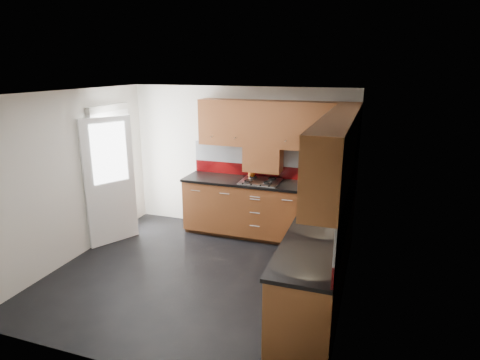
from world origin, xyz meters
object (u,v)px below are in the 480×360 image
at_px(utensil_pot, 252,172).
at_px(toaster, 323,181).
at_px(food_processor, 332,195).
at_px(gas_hob, 260,181).

height_order(utensil_pot, toaster, utensil_pot).
bearing_deg(utensil_pot, toaster, -4.87).
relative_size(toaster, food_processor, 0.93).
height_order(gas_hob, food_processor, food_processor).
bearing_deg(gas_hob, utensil_pot, 134.66).
height_order(utensil_pot, food_processor, utensil_pot).
xyz_separation_m(gas_hob, food_processor, (1.20, -0.70, 0.11)).
relative_size(gas_hob, toaster, 2.32).
relative_size(utensil_pot, toaster, 1.53).
xyz_separation_m(utensil_pot, food_processor, (1.40, -0.91, 0.04)).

